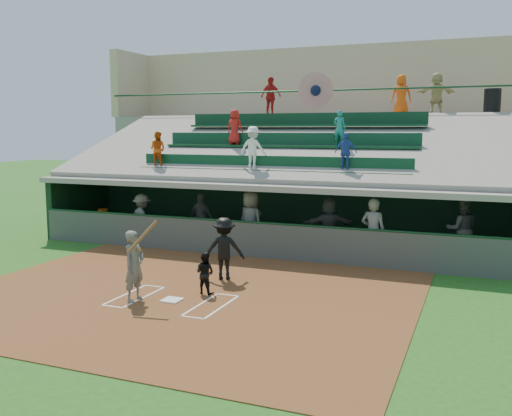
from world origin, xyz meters
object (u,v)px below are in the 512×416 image
at_px(home_plate, 172,300).
at_px(batter_at_plate, 134,265).
at_px(trash_bin, 492,101).
at_px(white_table, 104,228).
at_px(catcher, 205,273).
at_px(water_cooler, 103,214).

height_order(home_plate, batter_at_plate, batter_at_plate).
bearing_deg(trash_bin, batter_at_plate, -121.07).
xyz_separation_m(white_table, trash_bin, (13.21, 6.22, 4.68)).
relative_size(catcher, trash_bin, 1.11).
bearing_deg(water_cooler, catcher, -37.39).
height_order(home_plate, trash_bin, trash_bin).
height_order(home_plate, white_table, white_table).
bearing_deg(water_cooler, trash_bin, 24.83).
height_order(catcher, water_cooler, water_cooler).
bearing_deg(home_plate, batter_at_plate, -158.13).
bearing_deg(water_cooler, batter_at_plate, -48.56).
relative_size(water_cooler, trash_bin, 0.39).
relative_size(batter_at_plate, white_table, 2.55).
bearing_deg(catcher, batter_at_plate, 49.94).
bearing_deg(white_table, home_plate, -34.91).
bearing_deg(batter_at_plate, trash_bin, 58.93).
distance_m(white_table, trash_bin, 15.33).
bearing_deg(home_plate, white_table, 136.65).
bearing_deg(batter_at_plate, water_cooler, 131.44).
height_order(white_table, trash_bin, trash_bin).
relative_size(home_plate, trash_bin, 0.47).
relative_size(home_plate, water_cooler, 1.20).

